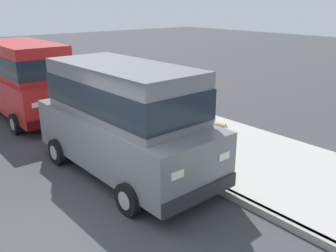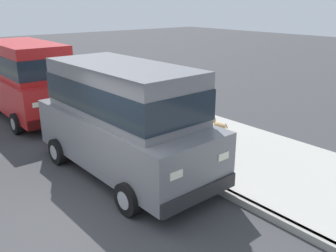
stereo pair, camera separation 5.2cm
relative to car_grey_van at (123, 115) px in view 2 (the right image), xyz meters
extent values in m
plane|color=#38383A|center=(-2.21, -1.21, -1.39)|extent=(80.00, 80.00, 0.00)
cube|color=gray|center=(0.99, -1.21, -1.32)|extent=(0.16, 64.00, 0.14)
cube|color=#A8A59E|center=(2.79, -1.21, -1.32)|extent=(3.60, 64.00, 0.14)
cube|color=slate|center=(0.00, 0.00, -0.52)|extent=(2.01, 4.84, 1.10)
cube|color=slate|center=(0.00, 0.00, 0.58)|extent=(1.76, 3.84, 1.10)
cube|color=#19232D|center=(0.00, 0.00, 0.49)|extent=(1.80, 3.88, 0.61)
cube|color=#252527|center=(0.05, -2.35, -0.93)|extent=(1.87, 0.24, 0.28)
cube|color=#252527|center=(-0.05, 2.35, -0.93)|extent=(1.87, 0.24, 0.28)
cylinder|color=black|center=(0.98, -1.47, -1.07)|extent=(0.23, 0.64, 0.64)
cylinder|color=#9E9EA3|center=(0.98, -1.47, -1.07)|extent=(0.25, 0.36, 0.35)
cylinder|color=black|center=(-0.92, -1.51, -1.07)|extent=(0.23, 0.64, 0.64)
cylinder|color=#9E9EA3|center=(-0.92, -1.51, -1.07)|extent=(0.25, 0.36, 0.35)
cylinder|color=black|center=(0.92, 1.51, -1.07)|extent=(0.23, 0.64, 0.64)
cylinder|color=#9E9EA3|center=(0.92, 1.51, -1.07)|extent=(0.25, 0.36, 0.35)
cylinder|color=black|center=(-0.98, 1.47, -1.07)|extent=(0.23, 0.64, 0.64)
cylinder|color=#9E9EA3|center=(-0.98, 1.47, -1.07)|extent=(0.25, 0.36, 0.35)
cube|color=#EAEACC|center=(0.64, -2.37, -0.36)|extent=(0.28, 0.09, 0.14)
cube|color=#EAEACC|center=(-0.54, -2.39, -0.36)|extent=(0.28, 0.09, 0.14)
cube|color=red|center=(-0.10, 5.78, -0.52)|extent=(1.91, 4.80, 1.10)
cube|color=red|center=(-0.10, 5.78, 0.58)|extent=(1.68, 3.80, 1.10)
cube|color=#19232D|center=(-0.10, 5.78, 0.49)|extent=(1.72, 3.84, 0.61)
cube|color=#400A0A|center=(-0.10, 3.43, -0.93)|extent=(1.86, 0.20, 0.28)
cube|color=#400A0A|center=(-0.09, 8.13, -0.93)|extent=(1.86, 0.20, 0.28)
cylinder|color=black|center=(0.85, 4.29, -1.07)|extent=(0.22, 0.64, 0.64)
cylinder|color=#9E9EA3|center=(0.85, 4.29, -1.07)|extent=(0.24, 0.35, 0.35)
cylinder|color=black|center=(-1.05, 4.29, -1.07)|extent=(0.22, 0.64, 0.64)
cylinder|color=#9E9EA3|center=(-1.05, 4.29, -1.07)|extent=(0.24, 0.35, 0.35)
cylinder|color=black|center=(0.85, 7.26, -1.07)|extent=(0.22, 0.64, 0.64)
cylinder|color=#9E9EA3|center=(0.85, 7.26, -1.07)|extent=(0.24, 0.35, 0.35)
cube|color=#EAEACC|center=(0.49, 3.40, -0.36)|extent=(0.28, 0.08, 0.14)
cube|color=#EAEACC|center=(-0.69, 3.40, -0.36)|extent=(0.28, 0.08, 0.14)
cube|color=black|center=(0.00, 9.33, -0.93)|extent=(1.77, 0.24, 0.28)
cylinder|color=black|center=(0.88, 10.15, -1.07)|extent=(0.23, 0.64, 0.64)
cylinder|color=#9E9EA3|center=(0.88, 10.15, -1.07)|extent=(0.25, 0.36, 0.35)
cube|color=#EAEACC|center=(0.56, 9.31, -0.58)|extent=(0.28, 0.09, 0.14)
ellipsoid|color=tan|center=(3.27, 0.09, -0.97)|extent=(0.22, 0.45, 0.20)
cylinder|color=tan|center=(3.21, 0.23, -1.16)|extent=(0.05, 0.05, 0.18)
cylinder|color=tan|center=(3.33, 0.22, -1.16)|extent=(0.05, 0.05, 0.18)
cylinder|color=tan|center=(3.20, -0.04, -1.16)|extent=(0.05, 0.05, 0.18)
cylinder|color=tan|center=(3.32, -0.05, -1.16)|extent=(0.05, 0.05, 0.18)
sphere|color=tan|center=(3.28, 0.38, -0.88)|extent=(0.17, 0.17, 0.17)
ellipsoid|color=brown|center=(3.29, 0.47, -0.90)|extent=(0.08, 0.11, 0.06)
cone|color=tan|center=(3.23, 0.37, -0.80)|extent=(0.06, 0.06, 0.07)
cone|color=tan|center=(3.33, 0.37, -0.80)|extent=(0.06, 0.06, 0.07)
cylinder|color=tan|center=(3.25, -0.17, -0.91)|extent=(0.04, 0.12, 0.13)
camera|label=1|loc=(-4.13, -6.50, 2.35)|focal=38.85mm
camera|label=2|loc=(-4.09, -6.53, 2.35)|focal=38.85mm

